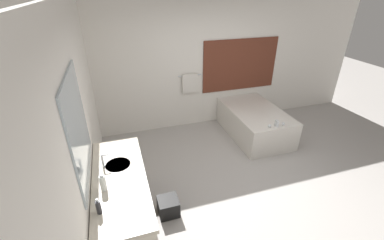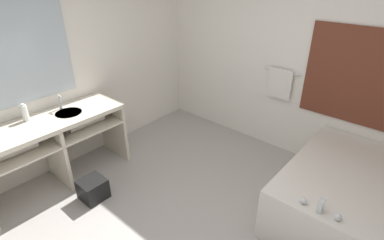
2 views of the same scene
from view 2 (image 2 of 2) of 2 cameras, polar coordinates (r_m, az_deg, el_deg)
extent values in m
cube|color=white|center=(4.02, 21.51, 10.70)|extent=(7.40, 0.06, 2.70)
cylinder|color=silver|center=(4.11, 16.79, 8.88)|extent=(0.50, 0.02, 0.02)
cube|color=silver|center=(4.16, 16.42, 6.63)|extent=(0.32, 0.04, 0.40)
cube|color=white|center=(3.92, -26.08, 9.41)|extent=(0.06, 7.40, 2.70)
cube|color=#B2C1CC|center=(3.74, -30.04, 10.94)|extent=(0.02, 1.10, 1.10)
cube|color=beige|center=(3.71, -25.75, -0.37)|extent=(0.60, 1.68, 0.05)
cube|color=beige|center=(3.81, -25.09, -3.27)|extent=(0.57, 1.59, 0.02)
cylinder|color=white|center=(3.81, -22.29, 0.40)|extent=(0.30, 0.30, 0.14)
cube|color=beige|center=(3.91, -24.50, -5.86)|extent=(0.56, 0.04, 0.80)
cube|color=beige|center=(4.23, -14.75, -1.52)|extent=(0.56, 0.04, 0.80)
cylinder|color=silver|center=(3.62, -30.86, -4.93)|extent=(0.13, 0.46, 0.13)
cylinder|color=silver|center=(3.89, -19.58, -0.26)|extent=(0.13, 0.46, 0.13)
cylinder|color=silver|center=(3.92, -23.65, 2.13)|extent=(0.04, 0.04, 0.02)
cylinder|color=silver|center=(3.89, -23.90, 3.32)|extent=(0.02, 0.02, 0.16)
cube|color=silver|center=(3.83, -23.82, 4.13)|extent=(0.07, 0.01, 0.01)
cube|color=silver|center=(3.54, 26.28, -12.38)|extent=(1.00, 1.64, 0.57)
ellipsoid|color=white|center=(3.46, 26.74, -10.67)|extent=(0.72, 1.18, 0.30)
cube|color=silver|center=(2.77, 23.32, -14.78)|extent=(0.04, 0.07, 0.12)
sphere|color=silver|center=(2.81, 20.48, -14.21)|extent=(0.06, 0.06, 0.06)
sphere|color=silver|center=(2.77, 25.99, -16.25)|extent=(0.06, 0.06, 0.06)
cylinder|color=silver|center=(3.76, -29.23, 1.15)|extent=(0.07, 0.07, 0.18)
cylinder|color=white|center=(3.72, -29.59, 2.55)|extent=(0.04, 0.04, 0.02)
cube|color=black|center=(3.66, -18.35, -12.36)|extent=(0.27, 0.27, 0.24)
camera|label=1|loc=(3.31, -76.88, 14.92)|focal=24.00mm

